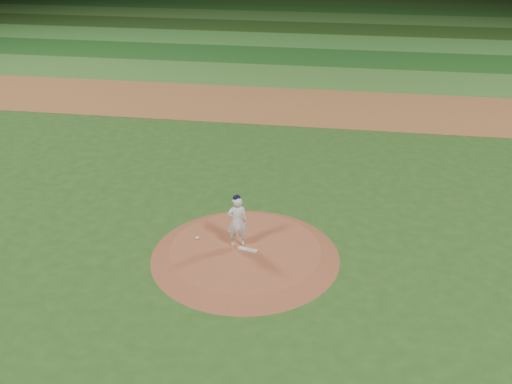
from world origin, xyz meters
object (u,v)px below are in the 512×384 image
(rosin_bag, at_px, (197,238))
(pitcher_on_mound, at_px, (237,221))
(pitching_rubber, at_px, (248,250))
(pitchers_mound, at_px, (245,252))

(rosin_bag, bearing_deg, pitcher_on_mound, -7.96)
(pitching_rubber, height_order, pitcher_on_mound, pitcher_on_mound)
(pitching_rubber, bearing_deg, pitchers_mound, 162.21)
(pitching_rubber, relative_size, pitcher_on_mound, 0.34)
(pitchers_mound, xyz_separation_m, rosin_bag, (-1.51, 0.32, 0.16))
(pitchers_mound, xyz_separation_m, pitcher_on_mound, (-0.25, 0.15, 0.94))
(pitching_rubber, height_order, rosin_bag, rosin_bag)
(pitching_rubber, bearing_deg, pitcher_on_mound, 161.66)
(pitchers_mound, bearing_deg, pitching_rubber, -29.69)
(rosin_bag, height_order, pitcher_on_mound, pitcher_on_mound)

